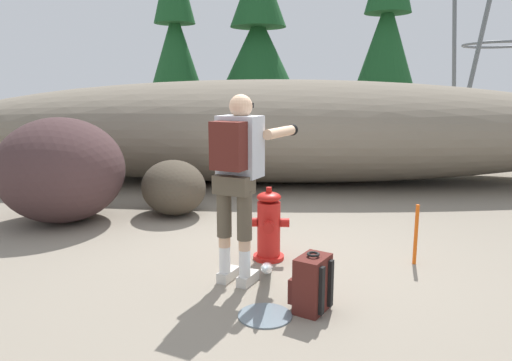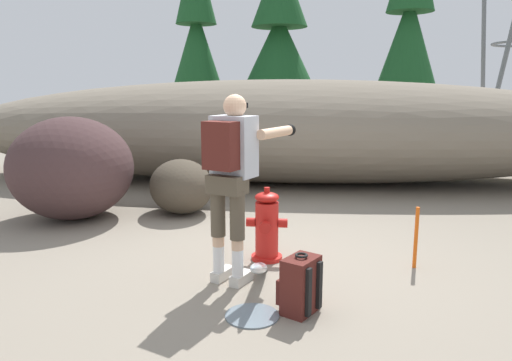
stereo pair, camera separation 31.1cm
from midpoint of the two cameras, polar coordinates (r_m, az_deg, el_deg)
ground_plane at (r=4.87m, az=-0.43°, el=-9.77°), size 56.00×56.00×0.04m
dirt_embankment at (r=8.88m, az=1.10°, el=5.94°), size 12.78×3.20×1.86m
fire_hydrant at (r=4.81m, az=-0.33°, el=-5.52°), size 0.41×0.36×0.74m
hydrant_water_jet at (r=4.14m, az=-0.92°, el=-11.11°), size 0.41×1.31×0.50m
utility_worker at (r=4.14m, az=-4.17°, el=1.85°), size 0.76×1.04×1.65m
spare_backpack at (r=3.79m, az=4.26°, el=-12.20°), size 0.36×0.36×0.47m
boulder_large at (r=6.65m, az=-11.10°, el=-0.81°), size 1.24×1.32×0.74m
boulder_mid at (r=6.66m, az=-23.39°, el=1.14°), size 2.06×2.06×1.34m
pine_tree_far_left at (r=14.83m, az=-10.20°, el=16.30°), size 1.85×1.85×5.96m
pine_tree_left at (r=15.08m, az=-0.36°, el=16.33°), size 2.60×2.60×5.72m
pine_tree_center at (r=13.51m, az=14.62°, el=16.95°), size 1.86×1.86×6.02m
survey_stake at (r=4.90m, az=16.76°, el=-6.19°), size 0.04×0.04×0.60m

